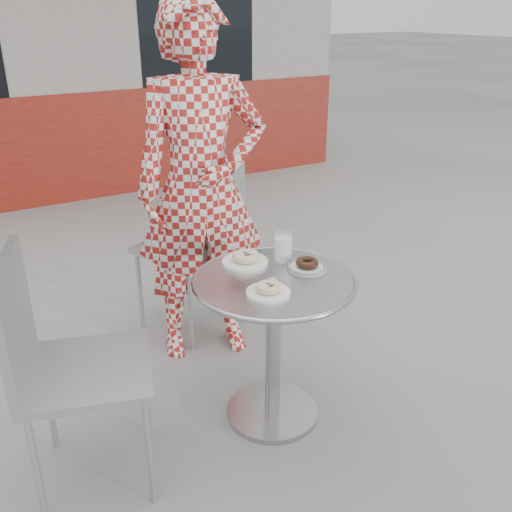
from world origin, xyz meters
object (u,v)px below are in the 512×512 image
chair_left (90,414)px  plate_near (268,289)px  chair_far (191,279)px  plate_checker (307,266)px  milk_cup (283,248)px  seated_person (201,188)px  plate_far (245,259)px  bistro_table (274,315)px

chair_left → plate_near: 0.83m
chair_far → chair_left: chair_far is taller
plate_checker → milk_cup: milk_cup is taller
seated_person → plate_far: bearing=-79.1°
seated_person → plate_near: (-0.09, -0.79, -0.19)m
bistro_table → seated_person: 0.78m
chair_left → plate_far: bearing=-61.5°
chair_left → plate_checker: chair_left is taller
bistro_table → chair_far: (0.02, 0.92, -0.23)m
chair_left → plate_far: size_ratio=4.79×
chair_far → plate_checker: size_ratio=5.65×
seated_person → plate_far: seated_person is taller
chair_left → plate_near: chair_left is taller
chair_far → plate_checker: chair_far is taller
chair_left → seated_person: 1.19m
chair_left → seated_person: size_ratio=0.54×
seated_person → plate_checker: size_ratio=10.49×
bistro_table → plate_near: 0.23m
chair_far → plate_checker: (0.15, -0.91, 0.41)m
seated_person → plate_near: seated_person is taller
plate_checker → chair_far: bearing=99.5°
plate_checker → milk_cup: bearing=108.3°
plate_far → plate_checker: plate_far is taller
bistro_table → milk_cup: (0.13, 0.14, 0.23)m
bistro_table → plate_near: bearing=-131.6°
chair_far → seated_person: seated_person is taller
plate_far → plate_near: plate_far is taller
bistro_table → plate_far: (-0.03, 0.19, 0.19)m
seated_person → chair_left: bearing=-126.8°
bistro_table → seated_person: size_ratio=0.39×
bistro_table → plate_checker: 0.25m
seated_person → plate_far: (-0.03, -0.49, -0.18)m
chair_far → plate_near: 1.11m
plate_far → milk_cup: milk_cup is taller
chair_far → seated_person: (-0.02, -0.23, 0.60)m
chair_left → plate_checker: size_ratio=5.61×
seated_person → milk_cup: seated_person is taller
seated_person → plate_checker: 0.72m
plate_checker → chair_left: bearing=177.8°
seated_person → chair_far: bearing=100.6°
plate_near → milk_cup: bearing=47.0°
seated_person → milk_cup: (0.13, -0.55, -0.14)m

